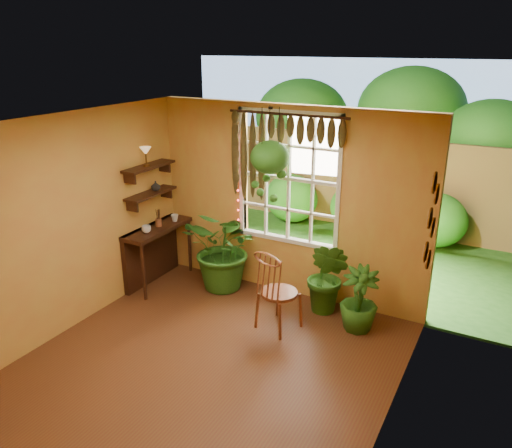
% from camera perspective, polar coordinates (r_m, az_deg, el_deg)
% --- Properties ---
extents(floor, '(4.50, 4.50, 0.00)m').
position_cam_1_polar(floor, '(5.80, -6.54, -16.62)').
color(floor, '#533017').
rests_on(floor, ground).
extents(ceiling, '(4.50, 4.50, 0.00)m').
position_cam_1_polar(ceiling, '(4.73, -7.83, 10.69)').
color(ceiling, white).
rests_on(ceiling, wall_back).
extents(wall_back, '(4.00, 0.00, 4.00)m').
position_cam_1_polar(wall_back, '(6.94, 3.61, 2.36)').
color(wall_back, gold).
rests_on(wall_back, floor).
extents(wall_left, '(0.00, 4.50, 4.50)m').
position_cam_1_polar(wall_left, '(6.42, -21.88, -0.59)').
color(wall_left, gold).
rests_on(wall_left, floor).
extents(wall_right, '(0.00, 4.50, 4.50)m').
position_cam_1_polar(wall_right, '(4.38, 15.12, -9.42)').
color(wall_right, gold).
rests_on(wall_right, floor).
extents(window, '(1.52, 0.10, 1.86)m').
position_cam_1_polar(window, '(6.87, 3.79, 5.21)').
color(window, white).
rests_on(window, wall_back).
extents(valance_vine, '(1.70, 0.12, 1.10)m').
position_cam_1_polar(valance_vine, '(6.68, 2.79, 9.86)').
color(valance_vine, black).
rests_on(valance_vine, window).
extents(string_lights, '(0.03, 0.03, 1.54)m').
position_cam_1_polar(string_lights, '(7.12, -2.10, 6.18)').
color(string_lights, '#FF2633').
rests_on(string_lights, window).
extents(wall_plates, '(0.04, 0.32, 1.10)m').
position_cam_1_polar(wall_plates, '(5.92, 19.32, 0.13)').
color(wall_plates, '#FFECD0').
rests_on(wall_plates, wall_right).
extents(counter_ledge, '(0.40, 1.20, 0.90)m').
position_cam_1_polar(counter_ledge, '(7.68, -11.67, -2.61)').
color(counter_ledge, black).
rests_on(counter_ledge, floor).
extents(shelf_lower, '(0.25, 0.90, 0.04)m').
position_cam_1_polar(shelf_lower, '(7.38, -11.92, 3.43)').
color(shelf_lower, black).
rests_on(shelf_lower, wall_left).
extents(shelf_upper, '(0.25, 0.90, 0.04)m').
position_cam_1_polar(shelf_upper, '(7.28, -12.14, 6.45)').
color(shelf_upper, black).
rests_on(shelf_upper, wall_left).
extents(backyard, '(14.00, 10.00, 12.00)m').
position_cam_1_polar(backyard, '(11.15, 14.95, 8.12)').
color(backyard, '#1F5217').
rests_on(backyard, ground).
extents(windsor_chair, '(0.58, 0.60, 1.26)m').
position_cam_1_polar(windsor_chair, '(6.37, 2.42, -8.99)').
color(windsor_chair, brown).
rests_on(windsor_chair, floor).
extents(potted_plant_left, '(1.23, 1.09, 1.26)m').
position_cam_1_polar(potted_plant_left, '(7.27, -3.48, -2.85)').
color(potted_plant_left, '#165015').
rests_on(potted_plant_left, floor).
extents(potted_plant_mid, '(0.71, 0.64, 1.06)m').
position_cam_1_polar(potted_plant_mid, '(6.71, 8.20, -6.05)').
color(potted_plant_mid, '#165015').
rests_on(potted_plant_mid, floor).
extents(potted_plant_right, '(0.61, 0.61, 0.84)m').
position_cam_1_polar(potted_plant_right, '(6.45, 11.69, -8.43)').
color(potted_plant_right, '#165015').
rests_on(potted_plant_right, floor).
extents(hanging_basket, '(0.52, 0.52, 1.22)m').
position_cam_1_polar(hanging_basket, '(6.54, 1.60, 7.11)').
color(hanging_basket, black).
rests_on(hanging_basket, ceiling).
extents(cup_a, '(0.17, 0.17, 0.10)m').
position_cam_1_polar(cup_a, '(7.27, -12.42, -0.58)').
color(cup_a, silver).
rests_on(cup_a, counter_ledge).
extents(cup_b, '(0.15, 0.15, 0.11)m').
position_cam_1_polar(cup_b, '(7.65, -9.28, 0.69)').
color(cup_b, beige).
rests_on(cup_b, counter_ledge).
extents(brush_jar, '(0.09, 0.09, 0.33)m').
position_cam_1_polar(brush_jar, '(7.47, -11.11, 0.70)').
color(brush_jar, brown).
rests_on(brush_jar, counter_ledge).
extents(shelf_vase, '(0.14, 0.14, 0.14)m').
position_cam_1_polar(shelf_vase, '(7.43, -11.39, 4.30)').
color(shelf_vase, '#B2AD99').
rests_on(shelf_vase, shelf_lower).
extents(tiffany_lamp, '(0.16, 0.16, 0.27)m').
position_cam_1_polar(tiffany_lamp, '(7.18, -12.50, 8.03)').
color(tiffany_lamp, brown).
rests_on(tiffany_lamp, shelf_upper).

